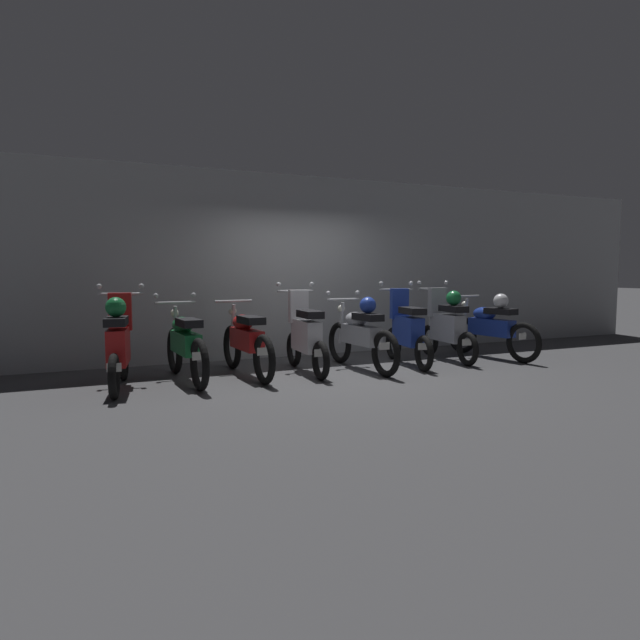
{
  "coord_description": "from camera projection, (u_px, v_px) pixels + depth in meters",
  "views": [
    {
      "loc": [
        -3.44,
        -6.99,
        1.45
      ],
      "look_at": [
        -0.2,
        0.22,
        0.75
      ],
      "focal_mm": 30.98,
      "sensor_mm": 36.0,
      "label": 1
    }
  ],
  "objects": [
    {
      "name": "ground_plane",
      "position": [
        339.0,
        373.0,
        7.88
      ],
      "size": [
        80.0,
        80.0,
        0.0
      ],
      "primitive_type": "plane",
      "color": "#424244"
    },
    {
      "name": "back_wall",
      "position": [
        290.0,
        266.0,
        9.47
      ],
      "size": [
        16.0,
        0.3,
        3.06
      ],
      "primitive_type": "cube",
      "color": "#9EA0A3",
      "rests_on": "ground"
    },
    {
      "name": "motorbike_slot_0",
      "position": [
        119.0,
        343.0,
        6.77
      ],
      "size": [
        0.58,
        1.67,
        1.29
      ],
      "color": "black",
      "rests_on": "ground"
    },
    {
      "name": "motorbike_slot_1",
      "position": [
        185.0,
        344.0,
        7.25
      ],
      "size": [
        0.59,
        1.95,
        1.15
      ],
      "color": "black",
      "rests_on": "ground"
    },
    {
      "name": "motorbike_slot_2",
      "position": [
        246.0,
        341.0,
        7.64
      ],
      "size": [
        0.56,
        1.95,
        1.03
      ],
      "color": "black",
      "rests_on": "ground"
    },
    {
      "name": "motorbike_slot_3",
      "position": [
        305.0,
        336.0,
        7.88
      ],
      "size": [
        0.59,
        1.68,
        1.29
      ],
      "color": "black",
      "rests_on": "ground"
    },
    {
      "name": "motorbike_slot_4",
      "position": [
        361.0,
        334.0,
        8.12
      ],
      "size": [
        0.59,
        1.95,
        1.15
      ],
      "color": "black",
      "rests_on": "ground"
    },
    {
      "name": "motorbike_slot_5",
      "position": [
        407.0,
        331.0,
        8.53
      ],
      "size": [
        0.58,
        1.67,
        1.29
      ],
      "color": "black",
      "rests_on": "ground"
    },
    {
      "name": "motorbike_slot_6",
      "position": [
        447.0,
        326.0,
        8.97
      ],
      "size": [
        0.59,
        1.68,
        1.29
      ],
      "color": "black",
      "rests_on": "ground"
    },
    {
      "name": "motorbike_slot_7",
      "position": [
        491.0,
        327.0,
        9.23
      ],
      "size": [
        0.56,
        1.94,
        1.08
      ],
      "color": "black",
      "rests_on": "ground"
    }
  ]
}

